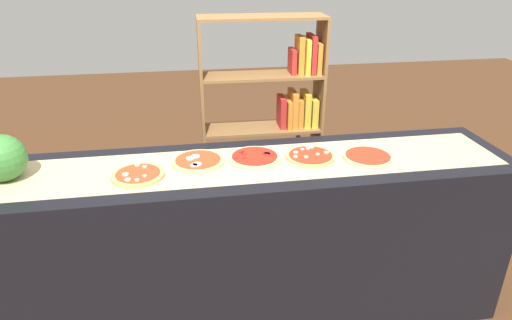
% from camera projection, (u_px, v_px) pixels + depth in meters
% --- Properties ---
extents(ground_plane, '(12.00, 12.00, 0.00)m').
position_uv_depth(ground_plane, '(256.00, 307.00, 2.69)').
color(ground_plane, '#4C2D19').
extents(counter, '(2.69, 0.62, 0.95)m').
position_uv_depth(counter, '(256.00, 241.00, 2.49)').
color(counter, black).
rests_on(counter, ground_plane).
extents(parchment_paper, '(2.54, 0.43, 0.00)m').
position_uv_depth(parchment_paper, '(256.00, 163.00, 2.29)').
color(parchment_paper, tan).
rests_on(parchment_paper, counter).
extents(pizza_mushroom_0, '(0.25, 0.25, 0.03)m').
position_uv_depth(pizza_mushroom_0, '(138.00, 175.00, 2.14)').
color(pizza_mushroom_0, tan).
rests_on(pizza_mushroom_0, parchment_paper).
extents(pizza_mozzarella_1, '(0.27, 0.27, 0.02)m').
position_uv_depth(pizza_mozzarella_1, '(198.00, 161.00, 2.29)').
color(pizza_mozzarella_1, '#DBB26B').
rests_on(pizza_mozzarella_1, parchment_paper).
extents(pizza_pepperoni_2, '(0.27, 0.27, 0.03)m').
position_uv_depth(pizza_pepperoni_2, '(255.00, 158.00, 2.32)').
color(pizza_pepperoni_2, '#E5C17F').
rests_on(pizza_pepperoni_2, parchment_paper).
extents(pizza_mushroom_3, '(0.26, 0.26, 0.03)m').
position_uv_depth(pizza_mushroom_3, '(310.00, 156.00, 2.34)').
color(pizza_mushroom_3, tan).
rests_on(pizza_mushroom_3, parchment_paper).
extents(pizza_plain_4, '(0.26, 0.26, 0.02)m').
position_uv_depth(pizza_plain_4, '(368.00, 157.00, 2.33)').
color(pizza_plain_4, '#E5C17F').
rests_on(pizza_plain_4, parchment_paper).
extents(watermelon, '(0.22, 0.22, 0.22)m').
position_uv_depth(watermelon, '(2.00, 158.00, 2.08)').
color(watermelon, '#387A33').
rests_on(watermelon, counter).
extents(bookshelf, '(0.85, 0.30, 1.55)m').
position_uv_depth(bookshelf, '(279.00, 130.00, 3.26)').
color(bookshelf, brown).
rests_on(bookshelf, ground_plane).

